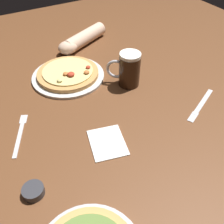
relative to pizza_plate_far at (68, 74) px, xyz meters
name	(u,v)px	position (x,y,z in m)	size (l,w,h in m)	color
ground_plane	(112,119)	(0.04, -0.32, -0.03)	(2.40, 2.40, 0.03)	brown
pizza_plate_far	(68,74)	(0.00, 0.00, 0.00)	(0.32, 0.32, 0.05)	silver
beer_mug_dark	(129,70)	(0.21, -0.18, 0.06)	(0.12, 0.12, 0.15)	black
ramekin_butter	(33,191)	(-0.31, -0.49, 0.00)	(0.06, 0.06, 0.03)	#333338
napkin_folded	(107,142)	(-0.04, -0.43, -0.01)	(0.12, 0.14, 0.01)	white
knife_right	(201,105)	(0.38, -0.44, -0.01)	(0.22, 0.12, 0.01)	silver
fork_spare	(20,133)	(-0.28, -0.24, -0.01)	(0.10, 0.19, 0.01)	silver
diner_arm	(81,40)	(0.17, 0.24, 0.02)	(0.31, 0.19, 0.07)	beige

